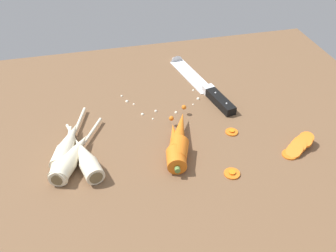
{
  "coord_description": "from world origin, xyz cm",
  "views": [
    {
      "loc": [
        -17.22,
        -73.05,
        58.75
      ],
      "look_at": [
        0.0,
        -2.0,
        1.5
      ],
      "focal_mm": 41.27,
      "sensor_mm": 36.0,
      "label": 1
    }
  ],
  "objects_px": {
    "whole_carrot": "(179,137)",
    "whole_carrot_second": "(175,146)",
    "parsnip_back": "(85,158)",
    "parsnip_front": "(72,156)",
    "carrot_slice_stray_mid": "(232,173)",
    "parsnip_mid_left": "(68,145)",
    "chefs_knife": "(198,81)",
    "parsnip_mid_right": "(62,160)",
    "carrot_slice_stray_near": "(232,131)",
    "carrot_slice_stack": "(298,146)"
  },
  "relations": [
    {
      "from": "whole_carrot",
      "to": "whole_carrot_second",
      "type": "bearing_deg",
      "value": -120.47
    },
    {
      "from": "parsnip_back",
      "to": "parsnip_front",
      "type": "bearing_deg",
      "value": 157.18
    },
    {
      "from": "parsnip_back",
      "to": "carrot_slice_stray_mid",
      "type": "height_order",
      "value": "parsnip_back"
    },
    {
      "from": "whole_carrot",
      "to": "parsnip_mid_left",
      "type": "xyz_separation_m",
      "value": [
        -0.25,
        0.03,
        -0.0
      ]
    },
    {
      "from": "chefs_knife",
      "to": "parsnip_mid_right",
      "type": "xyz_separation_m",
      "value": [
        -0.39,
        -0.26,
        0.01
      ]
    },
    {
      "from": "parsnip_back",
      "to": "carrot_slice_stray_mid",
      "type": "xyz_separation_m",
      "value": [
        0.3,
        -0.1,
        -0.02
      ]
    },
    {
      "from": "parsnip_front",
      "to": "parsnip_mid_left",
      "type": "bearing_deg",
      "value": 101.45
    },
    {
      "from": "parsnip_mid_right",
      "to": "whole_carrot_second",
      "type": "bearing_deg",
      "value": -3.56
    },
    {
      "from": "parsnip_front",
      "to": "carrot_slice_stray_mid",
      "type": "relative_size",
      "value": 6.08
    },
    {
      "from": "carrot_slice_stray_near",
      "to": "carrot_slice_stack",
      "type": "bearing_deg",
      "value": -37.12
    },
    {
      "from": "whole_carrot",
      "to": "chefs_knife",
      "type": "bearing_deg",
      "value": 63.54
    },
    {
      "from": "chefs_knife",
      "to": "parsnip_mid_left",
      "type": "height_order",
      "value": "parsnip_mid_left"
    },
    {
      "from": "parsnip_front",
      "to": "parsnip_mid_left",
      "type": "distance_m",
      "value": 0.04
    },
    {
      "from": "parsnip_mid_right",
      "to": "carrot_slice_stray_mid",
      "type": "xyz_separation_m",
      "value": [
        0.35,
        -0.11,
        -0.02
      ]
    },
    {
      "from": "carrot_slice_stray_near",
      "to": "parsnip_front",
      "type": "bearing_deg",
      "value": -177.29
    },
    {
      "from": "parsnip_mid_right",
      "to": "carrot_slice_stray_near",
      "type": "xyz_separation_m",
      "value": [
        0.4,
        0.02,
        -0.02
      ]
    },
    {
      "from": "carrot_slice_stack",
      "to": "carrot_slice_stray_mid",
      "type": "relative_size",
      "value": 2.57
    },
    {
      "from": "whole_carrot",
      "to": "whole_carrot_second",
      "type": "distance_m",
      "value": 0.03
    },
    {
      "from": "whole_carrot",
      "to": "parsnip_mid_right",
      "type": "bearing_deg",
      "value": -176.76
    },
    {
      "from": "parsnip_front",
      "to": "parsnip_mid_right",
      "type": "xyz_separation_m",
      "value": [
        -0.02,
        -0.01,
        0.0
      ]
    },
    {
      "from": "whole_carrot_second",
      "to": "parsnip_mid_right",
      "type": "relative_size",
      "value": 1.0
    },
    {
      "from": "chefs_knife",
      "to": "parsnip_mid_left",
      "type": "relative_size",
      "value": 1.56
    },
    {
      "from": "parsnip_mid_left",
      "to": "whole_carrot",
      "type": "bearing_deg",
      "value": -7.74
    },
    {
      "from": "parsnip_mid_right",
      "to": "carrot_slice_stray_near",
      "type": "height_order",
      "value": "parsnip_mid_right"
    },
    {
      "from": "whole_carrot",
      "to": "carrot_slice_stray_near",
      "type": "height_order",
      "value": "whole_carrot"
    },
    {
      "from": "whole_carrot_second",
      "to": "parsnip_mid_right",
      "type": "bearing_deg",
      "value": 176.44
    },
    {
      "from": "whole_carrot",
      "to": "parsnip_front",
      "type": "distance_m",
      "value": 0.24
    },
    {
      "from": "whole_carrot_second",
      "to": "carrot_slice_stack",
      "type": "xyz_separation_m",
      "value": [
        0.28,
        -0.05,
        -0.01
      ]
    },
    {
      "from": "carrot_slice_stack",
      "to": "parsnip_back",
      "type": "bearing_deg",
      "value": 172.19
    },
    {
      "from": "parsnip_mid_left",
      "to": "parsnip_mid_right",
      "type": "xyz_separation_m",
      "value": [
        -0.01,
        -0.05,
        0.0
      ]
    },
    {
      "from": "chefs_knife",
      "to": "carrot_slice_stray_near",
      "type": "bearing_deg",
      "value": -87.2
    },
    {
      "from": "parsnip_front",
      "to": "parsnip_mid_left",
      "type": "relative_size",
      "value": 0.94
    },
    {
      "from": "parsnip_back",
      "to": "parsnip_mid_left",
      "type": "bearing_deg",
      "value": 123.64
    },
    {
      "from": "parsnip_mid_left",
      "to": "carrot_slice_stray_near",
      "type": "xyz_separation_m",
      "value": [
        0.38,
        -0.02,
        -0.02
      ]
    },
    {
      "from": "parsnip_mid_left",
      "to": "carrot_slice_stray_mid",
      "type": "xyz_separation_m",
      "value": [
        0.33,
        -0.16,
        -0.02
      ]
    },
    {
      "from": "chefs_knife",
      "to": "parsnip_front",
      "type": "bearing_deg",
      "value": -145.01
    },
    {
      "from": "parsnip_back",
      "to": "carrot_slice_stray_mid",
      "type": "relative_size",
      "value": 6.14
    },
    {
      "from": "carrot_slice_stack",
      "to": "carrot_slice_stray_mid",
      "type": "bearing_deg",
      "value": -167.55
    },
    {
      "from": "whole_carrot_second",
      "to": "parsnip_back",
      "type": "height_order",
      "value": "whole_carrot_second"
    },
    {
      "from": "whole_carrot_second",
      "to": "parsnip_mid_left",
      "type": "relative_size",
      "value": 0.84
    },
    {
      "from": "carrot_slice_stray_mid",
      "to": "carrot_slice_stack",
      "type": "bearing_deg",
      "value": 12.45
    },
    {
      "from": "parsnip_back",
      "to": "carrot_slice_stray_near",
      "type": "relative_size",
      "value": 6.99
    },
    {
      "from": "whole_carrot_second",
      "to": "parsnip_back",
      "type": "distance_m",
      "value": 0.2
    },
    {
      "from": "whole_carrot",
      "to": "whole_carrot_second",
      "type": "xyz_separation_m",
      "value": [
        -0.02,
        -0.03,
        -0.0
      ]
    },
    {
      "from": "parsnip_front",
      "to": "parsnip_mid_right",
      "type": "relative_size",
      "value": 1.12
    },
    {
      "from": "whole_carrot_second",
      "to": "parsnip_mid_right",
      "type": "distance_m",
      "value": 0.25
    },
    {
      "from": "parsnip_front",
      "to": "chefs_knife",
      "type": "bearing_deg",
      "value": 34.99
    },
    {
      "from": "chefs_knife",
      "to": "carrot_slice_stack",
      "type": "bearing_deg",
      "value": -67.69
    },
    {
      "from": "chefs_knife",
      "to": "parsnip_mid_left",
      "type": "distance_m",
      "value": 0.43
    },
    {
      "from": "whole_carrot_second",
      "to": "parsnip_mid_left",
      "type": "distance_m",
      "value": 0.24
    }
  ]
}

